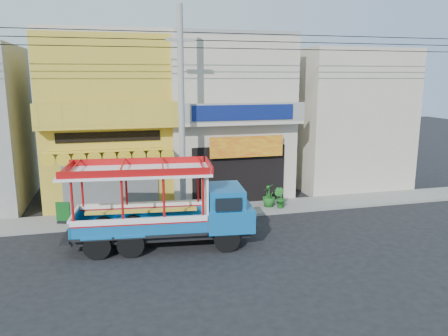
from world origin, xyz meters
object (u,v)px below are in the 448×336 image
object	(u,v)px
utility_pole	(185,104)
potted_plant_b	(280,198)
potted_plant_c	(269,195)
green_sign	(63,214)
songthaew_truck	(175,206)

from	to	relation	value
utility_pole	potted_plant_b	bearing A→B (deg)	4.07
potted_plant_b	potted_plant_c	world-z (taller)	potted_plant_c
potted_plant_b	potted_plant_c	xyz separation A→B (m)	(-0.42, 0.33, 0.08)
potted_plant_c	green_sign	bearing A→B (deg)	-54.29
potted_plant_b	green_sign	bearing A→B (deg)	49.05
potted_plant_c	songthaew_truck	bearing A→B (deg)	-20.08
potted_plant_b	songthaew_truck	bearing A→B (deg)	80.55
green_sign	potted_plant_c	size ratio (longest dim) A/B	0.82
songthaew_truck	green_sign	size ratio (longest dim) A/B	7.68
songthaew_truck	potted_plant_b	distance (m)	6.27
songthaew_truck	potted_plant_b	world-z (taller)	songthaew_truck
utility_pole	songthaew_truck	bearing A→B (deg)	-107.64
green_sign	potted_plant_c	world-z (taller)	potted_plant_c
green_sign	potted_plant_c	bearing A→B (deg)	0.93
utility_pole	potted_plant_b	size ratio (longest dim) A/B	29.77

